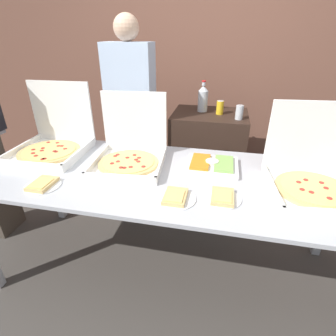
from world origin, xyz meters
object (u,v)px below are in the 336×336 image
Objects in this scene: pizza_box_near_right at (130,152)px; soda_can_colored at (220,108)px; paper_plate_front_center at (43,184)px; person_guest_cap at (132,121)px; soda_can_silver at (239,112)px; paper_plate_front_left at (223,197)px; veggie_tray at (212,165)px; soda_bottle at (203,98)px; pizza_box_far_left at (312,176)px; paper_plate_front_right at (175,197)px; pizza_box_far_right at (53,141)px.

soda_can_colored is at bearing 53.13° from pizza_box_near_right.
person_guest_cap is (0.21, 1.02, 0.09)m from paper_plate_front_center.
soda_can_colored is (-0.17, 0.13, 0.00)m from soda_can_silver.
soda_can_colored is at bearing 93.51° from paper_plate_front_left.
veggie_tray is at bearing -1.04° from pizza_box_near_right.
paper_plate_front_center is 1.62m from soda_bottle.
pizza_box_far_left reaches higher than pizza_box_near_right.
pizza_box_near_right reaches higher than paper_plate_front_right.
pizza_box_near_right is at bearing -7.65° from pizza_box_far_right.
person_guest_cap is at bearing 78.31° from paper_plate_front_center.
pizza_box_far_left is 0.30× the size of person_guest_cap.
paper_plate_front_right is at bearing -90.33° from soda_bottle.
veggie_tray is at bearing -2.96° from pizza_box_far_right.
veggie_tray is 0.94m from person_guest_cap.
soda_can_silver and soda_can_colored have the same top height.
pizza_box_far_right reaches higher than paper_plate_front_center.
paper_plate_front_left is (1.27, -0.38, -0.07)m from pizza_box_far_right.
soda_can_colored is at bearing 33.69° from pizza_box_far_right.
paper_plate_front_left and paper_plate_front_right have the same top height.
pizza_box_far_right reaches higher than paper_plate_front_right.
person_guest_cap is at bearing -157.83° from soda_can_colored.
person_guest_cap is (-0.20, 0.61, 0.02)m from pizza_box_near_right.
veggie_tray is at bearing 102.75° from paper_plate_front_left.
pizza_box_far_left is 1.32m from soda_bottle.
soda_can_silver is at bearing -30.44° from soda_bottle.
paper_plate_front_center is at bearing -177.57° from paper_plate_front_right.
soda_can_colored is at bearing 89.62° from veggie_tray.
paper_plate_front_right is at bearing -112.30° from veggie_tray.
soda_bottle is at bearing 89.67° from paper_plate_front_right.
pizza_box_far_right is 4.26× the size of soda_can_colored.
soda_can_colored is (0.56, 0.92, 0.11)m from pizza_box_near_right.
pizza_box_far_left reaches higher than paper_plate_front_left.
paper_plate_front_right is 1.15m from person_guest_cap.
paper_plate_front_right is (1.02, -0.43, -0.07)m from pizza_box_far_right.
soda_bottle is (0.39, 0.99, 0.17)m from pizza_box_near_right.
pizza_box_far_left is at bearing -10.55° from pizza_box_near_right.
pizza_box_far_right is 0.52m from paper_plate_front_center.
pizza_box_far_right is 0.30× the size of person_guest_cap.
soda_bottle reaches higher than soda_can_silver.
veggie_tray is (0.17, 0.42, 0.01)m from paper_plate_front_right.
paper_plate_front_right is at bearing -165.85° from pizza_box_far_left.
soda_can_colored is at bearing 113.00° from pizza_box_far_left.
pizza_box_far_right is 0.70m from person_guest_cap.
veggie_tray is 1.19× the size of soda_bottle.
pizza_box_near_right is 4.14× the size of soda_can_colored.
pizza_box_near_right reaches higher than paper_plate_front_left.
paper_plate_front_left is 0.99× the size of paper_plate_front_center.
pizza_box_far_right is 2.31× the size of paper_plate_front_right.
soda_can_silver reaches higher than paper_plate_front_left.
veggie_tray is (0.96, 0.45, 0.01)m from paper_plate_front_center.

